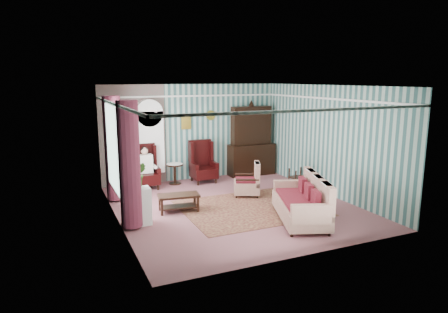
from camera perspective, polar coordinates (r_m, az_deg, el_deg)
name	(u,v)px	position (r m, az deg, el deg)	size (l,w,h in m)	color
floor	(234,206)	(9.82, 1.40, -7.11)	(6.00, 6.00, 0.00)	#824C52
room_shell	(207,125)	(9.31, -2.46, 4.54)	(5.53, 6.02, 2.91)	#366360
bookcase	(150,147)	(11.74, -10.51, 1.37)	(0.80, 0.28, 2.24)	white
dresser_hutch	(252,139)	(12.75, 3.97, 2.57)	(1.50, 0.56, 2.36)	black
wingback_left	(145,167)	(11.41, -11.19, -1.47)	(0.76, 0.80, 1.25)	black
wingback_right	(204,162)	(11.90, -2.94, -0.76)	(0.76, 0.80, 1.25)	black
seated_woman	(145,168)	(11.42, -11.18, -1.64)	(0.44, 0.40, 1.18)	beige
round_side_table	(175,174)	(11.84, -7.04, -2.49)	(0.50, 0.50, 0.60)	black
nest_table	(298,177)	(11.69, 10.55, -2.94)	(0.45, 0.38, 0.54)	black
plant_stand	(137,207)	(8.71, -12.28, -7.01)	(0.55, 0.35, 0.80)	white
rug	(250,208)	(9.69, 3.78, -7.35)	(3.20, 2.60, 0.01)	#481A18
sofa	(301,196)	(8.85, 10.88, -5.60)	(2.02, 1.11, 1.11)	beige
floral_armchair	(247,178)	(10.58, 3.25, -3.12)	(0.74, 0.88, 0.94)	beige
coffee_table	(179,203)	(9.46, -6.49, -6.61)	(0.95, 0.46, 0.41)	black
potted_plant_a	(136,179)	(8.48, -12.47, -3.20)	(0.38, 0.33, 0.42)	#20551A
potted_plant_b	(139,175)	(8.66, -12.06, -2.54)	(0.29, 0.23, 0.53)	#275119
potted_plant_c	(133,180)	(8.57, -12.88, -3.27)	(0.21, 0.21, 0.37)	#275119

